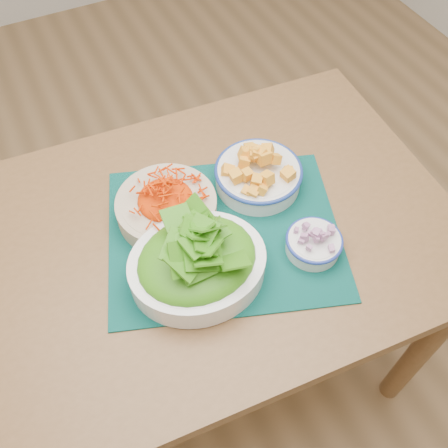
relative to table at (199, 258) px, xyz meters
name	(u,v)px	position (x,y,z in m)	size (l,w,h in m)	color
ground	(232,263)	(0.25, 0.30, -0.65)	(4.00, 4.00, 0.00)	#A37B4F
table	(199,258)	(0.00, 0.00, 0.00)	(1.19, 0.84, 0.75)	brown
placemat	(224,233)	(0.05, -0.03, 0.11)	(0.50, 0.41, 0.00)	#022D29
carrot_bowl	(166,203)	(-0.04, 0.07, 0.15)	(0.29, 0.29, 0.09)	#C7B394
squash_bowl	(259,170)	(0.18, 0.06, 0.16)	(0.21, 0.21, 0.10)	silver
lettuce_bowl	(197,258)	(-0.04, -0.10, 0.17)	(0.30, 0.26, 0.14)	white
onion_bowl	(314,242)	(0.20, -0.15, 0.14)	(0.14, 0.14, 0.06)	white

